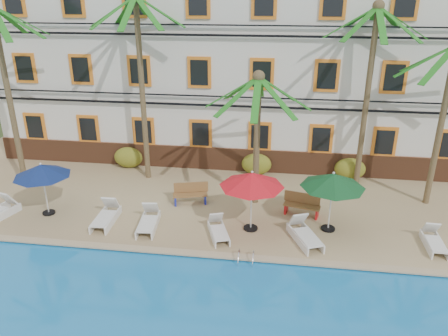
# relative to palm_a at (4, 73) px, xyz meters

# --- Properties ---
(ground) EXTENTS (100.00, 100.00, 0.00)m
(ground) POSITION_rel_palm_a_xyz_m (9.46, -3.71, -5.60)
(ground) COLOR #384C23
(ground) RESTS_ON ground
(pool_deck) EXTENTS (30.00, 12.00, 0.25)m
(pool_deck) POSITION_rel_palm_a_xyz_m (9.46, 1.29, -5.47)
(pool_deck) COLOR tan
(pool_deck) RESTS_ON ground
(pool_coping) EXTENTS (30.00, 0.35, 0.06)m
(pool_coping) POSITION_rel_palm_a_xyz_m (9.46, -4.61, -5.32)
(pool_coping) COLOR tan
(pool_coping) RESTS_ON pool_deck
(hotel_building) EXTENTS (25.40, 6.44, 10.22)m
(hotel_building) POSITION_rel_palm_a_xyz_m (9.46, 6.28, -0.22)
(hotel_building) COLOR silver
(hotel_building) RESTS_ON pool_deck
(palm_a) EXTENTS (4.29, 4.29, 8.38)m
(palm_a) POSITION_rel_palm_a_xyz_m (0.00, 0.00, 0.00)
(palm_a) COLOR brown
(palm_a) RESTS_ON pool_deck
(palm_b) EXTENTS (4.29, 4.29, 8.73)m
(palm_b) POSITION_rel_palm_a_xyz_m (5.53, 1.78, 0.20)
(palm_b) COLOR brown
(palm_b) RESTS_ON pool_deck
(palm_c) EXTENTS (4.29, 4.29, 5.79)m
(palm_c) POSITION_rel_palm_a_xyz_m (11.02, -0.20, -1.53)
(palm_c) COLOR brown
(palm_c) RESTS_ON pool_deck
(palm_d) EXTENTS (4.29, 4.29, 8.34)m
(palm_d) POSITION_rel_palm_a_xyz_m (15.70, 2.28, -0.02)
(palm_d) COLOR brown
(palm_d) RESTS_ON pool_deck
(palm_e) EXTENTS (4.29, 4.29, 7.03)m
(palm_e) POSITION_rel_palm_a_xyz_m (18.49, 0.76, -0.78)
(palm_e) COLOR brown
(palm_e) RESTS_ON pool_deck
(shrub_left) EXTENTS (1.50, 0.90, 1.10)m
(shrub_left) POSITION_rel_palm_a_xyz_m (4.14, 2.89, -4.80)
(shrub_left) COLOR #2C5718
(shrub_left) RESTS_ON pool_deck
(shrub_mid) EXTENTS (1.50, 0.90, 1.10)m
(shrub_mid) POSITION_rel_palm_a_xyz_m (10.85, 2.89, -4.80)
(shrub_mid) COLOR #2C5718
(shrub_mid) RESTS_ON pool_deck
(shrub_right) EXTENTS (1.50, 0.90, 1.10)m
(shrub_right) POSITION_rel_palm_a_xyz_m (15.44, 2.89, -4.80)
(shrub_right) COLOR #2C5718
(shrub_right) RESTS_ON pool_deck
(umbrella_blue) EXTENTS (2.29, 2.29, 2.30)m
(umbrella_blue) POSITION_rel_palm_a_xyz_m (2.52, -2.49, -3.39)
(umbrella_blue) COLOR black
(umbrella_blue) RESTS_ON pool_deck
(umbrella_red) EXTENTS (2.48, 2.48, 2.48)m
(umbrella_red) POSITION_rel_palm_a_xyz_m (11.03, -2.58, -3.23)
(umbrella_red) COLOR black
(umbrella_red) RESTS_ON pool_deck
(umbrella_green) EXTENTS (2.46, 2.46, 2.46)m
(umbrella_green) POSITION_rel_palm_a_xyz_m (14.04, -2.19, -3.25)
(umbrella_green) COLOR black
(umbrella_green) RESTS_ON pool_deck
(lounger_b) EXTENTS (0.74, 1.93, 0.90)m
(lounger_b) POSITION_rel_palm_a_xyz_m (5.21, -2.86, -5.06)
(lounger_b) COLOR white
(lounger_b) RESTS_ON pool_deck
(lounger_c) EXTENTS (0.86, 1.92, 0.88)m
(lounger_c) POSITION_rel_palm_a_xyz_m (7.02, -3.01, -5.06)
(lounger_c) COLOR white
(lounger_c) RESTS_ON pool_deck
(lounger_d) EXTENTS (1.11, 1.76, 0.78)m
(lounger_d) POSITION_rel_palm_a_xyz_m (9.85, -3.26, -5.09)
(lounger_d) COLOR white
(lounger_d) RESTS_ON pool_deck
(lounger_e) EXTENTS (1.38, 2.04, 0.91)m
(lounger_e) POSITION_rel_palm_a_xyz_m (13.08, -3.17, -5.05)
(lounger_e) COLOR white
(lounger_e) RESTS_ON pool_deck
(lounger_f) EXTENTS (0.61, 1.68, 0.79)m
(lounger_f) POSITION_rel_palm_a_xyz_m (17.74, -2.95, -5.09)
(lounger_f) COLOR white
(lounger_f) RESTS_ON pool_deck
(bench_left) EXTENTS (1.57, 0.84, 0.93)m
(bench_left) POSITION_rel_palm_a_xyz_m (8.20, -0.69, -4.88)
(bench_left) COLOR olive
(bench_left) RESTS_ON pool_deck
(bench_right) EXTENTS (1.57, 0.82, 0.93)m
(bench_right) POSITION_rel_palm_a_xyz_m (13.04, -1.08, -4.88)
(bench_right) COLOR olive
(bench_right) RESTS_ON pool_deck
(pool_ladder) EXTENTS (0.54, 0.74, 0.74)m
(pool_ladder) POSITION_rel_palm_a_xyz_m (11.04, -4.71, -5.35)
(pool_ladder) COLOR silver
(pool_ladder) RESTS_ON ground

